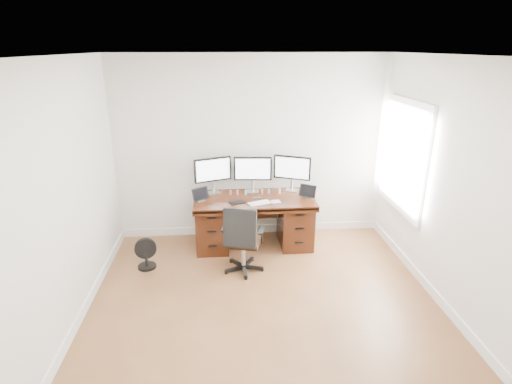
{
  "coord_description": "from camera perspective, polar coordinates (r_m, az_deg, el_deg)",
  "views": [
    {
      "loc": [
        -0.41,
        -3.47,
        2.78
      ],
      "look_at": [
        0.0,
        1.5,
        0.95
      ],
      "focal_mm": 28.0,
      "sensor_mm": 36.0,
      "label": 1
    }
  ],
  "objects": [
    {
      "name": "monitor_right",
      "position": [
        5.88,
        5.19,
        3.31
      ],
      "size": [
        0.52,
        0.25,
        0.53
      ],
      "rotation": [
        0.0,
        0.0,
        -0.41
      ],
      "color": "silver",
      "rests_on": "desk"
    },
    {
      "name": "office_chair",
      "position": [
        5.19,
        -1.92,
        -8.32
      ],
      "size": [
        0.6,
        0.6,
        0.94
      ],
      "rotation": [
        0.0,
        0.0,
        -0.25
      ],
      "color": "black",
      "rests_on": "ground"
    },
    {
      "name": "figurine_yellow",
      "position": [
        5.83,
        3.4,
        0.17
      ],
      "size": [
        0.03,
        0.03,
        0.08
      ],
      "color": "#E7E178",
      "rests_on": "desk"
    },
    {
      "name": "right_wall",
      "position": [
        4.55,
        27.6,
        -0.53
      ],
      "size": [
        0.1,
        4.5,
        2.7
      ],
      "color": "silver",
      "rests_on": "ground"
    },
    {
      "name": "keyboard",
      "position": [
        5.47,
        0.5,
        -1.58
      ],
      "size": [
        0.33,
        0.23,
        0.01
      ],
      "primitive_type": "cube",
      "rotation": [
        0.0,
        0.0,
        0.35
      ],
      "color": "white",
      "rests_on": "desk"
    },
    {
      "name": "desk",
      "position": [
        5.83,
        -0.27,
        -3.95
      ],
      "size": [
        1.7,
        0.8,
        0.75
      ],
      "color": "#38180B",
      "rests_on": "ground"
    },
    {
      "name": "back_wall",
      "position": [
        5.91,
        -0.6,
        6.14
      ],
      "size": [
        4.0,
        0.1,
        2.7
      ],
      "primitive_type": "cube",
      "color": "silver",
      "rests_on": "ground"
    },
    {
      "name": "tablet_right",
      "position": [
        5.7,
        7.41,
        -0.0
      ],
      "size": [
        0.24,
        0.18,
        0.19
      ],
      "rotation": [
        0.0,
        0.0,
        -0.56
      ],
      "color": "silver",
      "rests_on": "desk"
    },
    {
      "name": "monitor_left",
      "position": [
        5.8,
        -6.19,
        3.03
      ],
      "size": [
        0.53,
        0.22,
        0.53
      ],
      "rotation": [
        0.0,
        0.0,
        0.35
      ],
      "color": "silver",
      "rests_on": "desk"
    },
    {
      "name": "tablet_left",
      "position": [
        5.58,
        -7.93,
        -0.44
      ],
      "size": [
        0.24,
        0.18,
        0.19
      ],
      "rotation": [
        0.0,
        0.0,
        0.54
      ],
      "color": "silver",
      "rests_on": "desk"
    },
    {
      "name": "phone",
      "position": [
        5.65,
        0.15,
        -0.85
      ],
      "size": [
        0.13,
        0.07,
        0.01
      ],
      "primitive_type": "cube",
      "rotation": [
        0.0,
        0.0,
        0.04
      ],
      "color": "black",
      "rests_on": "desk"
    },
    {
      "name": "figurine_orange",
      "position": [
        5.8,
        0.89,
        0.1
      ],
      "size": [
        0.03,
        0.03,
        0.08
      ],
      "color": "#EA9640",
      "rests_on": "desk"
    },
    {
      "name": "monitor_center",
      "position": [
        5.81,
        -0.46,
        3.18
      ],
      "size": [
        0.55,
        0.15,
        0.53
      ],
      "rotation": [
        0.0,
        0.0,
        -0.08
      ],
      "color": "silver",
      "rests_on": "desk"
    },
    {
      "name": "figurine_blue",
      "position": [
        5.78,
        -1.52,
        0.03
      ],
      "size": [
        0.03,
        0.03,
        0.08
      ],
      "color": "#6BA2EE",
      "rests_on": "desk"
    },
    {
      "name": "figurine_pink",
      "position": [
        5.78,
        -2.68,
        -0.01
      ],
      "size": [
        0.03,
        0.03,
        0.08
      ],
      "color": "#D6657D",
      "rests_on": "desk"
    },
    {
      "name": "ground",
      "position": [
        4.47,
        1.67,
        -18.35
      ],
      "size": [
        4.5,
        4.5,
        0.0
      ],
      "primitive_type": "plane",
      "color": "brown",
      "rests_on": "ground"
    },
    {
      "name": "trackpad",
      "position": [
        5.52,
        2.85,
        -1.4
      ],
      "size": [
        0.14,
        0.14,
        0.01
      ],
      "primitive_type": "cube",
      "rotation": [
        0.0,
        0.0,
        0.17
      ],
      "color": "silver",
      "rests_on": "desk"
    },
    {
      "name": "figurine_brown",
      "position": [
        5.78,
        -3.68,
        -0.03
      ],
      "size": [
        0.03,
        0.03,
        0.08
      ],
      "color": "#945846",
      "rests_on": "desk"
    },
    {
      "name": "drawing_tablet",
      "position": [
        5.5,
        -2.74,
        -1.49
      ],
      "size": [
        0.23,
        0.19,
        0.01
      ],
      "primitive_type": "cube",
      "rotation": [
        0.0,
        0.0,
        0.34
      ],
      "color": "black",
      "rests_on": "desk"
    },
    {
      "name": "floor_fan",
      "position": [
        5.52,
        -15.47,
        -8.54
      ],
      "size": [
        0.29,
        0.24,
        0.42
      ],
      "rotation": [
        0.0,
        0.0,
        0.16
      ],
      "color": "black",
      "rests_on": "ground"
    },
    {
      "name": "figurine_purple",
      "position": [
        5.81,
        1.86,
        0.12
      ],
      "size": [
        0.03,
        0.03,
        0.08
      ],
      "color": "#9575E7",
      "rests_on": "desk"
    }
  ]
}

